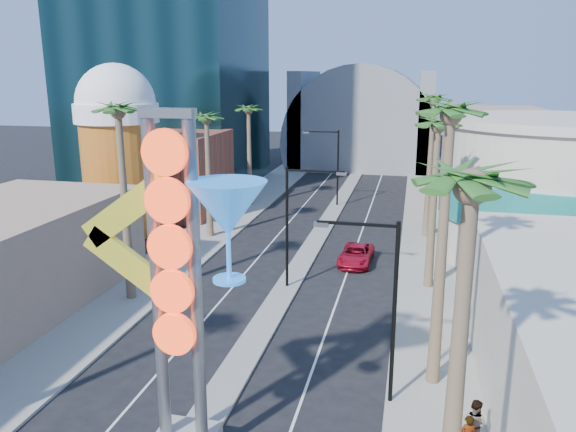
# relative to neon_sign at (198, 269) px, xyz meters

# --- Properties ---
(sidewalk_west) EXTENTS (5.00, 100.00, 0.15)m
(sidewalk_west) POSITION_rel_neon_sign_xyz_m (-10.32, 32.04, -7.23)
(sidewalk_west) COLOR gray
(sidewalk_west) RESTS_ON ground
(sidewalk_east) EXTENTS (5.00, 100.00, 0.15)m
(sidewalk_east) POSITION_rel_neon_sign_xyz_m (8.68, 32.04, -7.23)
(sidewalk_east) COLOR gray
(sidewalk_east) RESTS_ON ground
(median) EXTENTS (1.60, 84.00, 0.15)m
(median) POSITION_rel_neon_sign_xyz_m (-0.82, 35.04, -7.23)
(median) COLOR gray
(median) RESTS_ON ground
(brick_filler_west) EXTENTS (10.00, 10.00, 8.00)m
(brick_filler_west) POSITION_rel_neon_sign_xyz_m (-16.82, 35.04, -3.31)
(brick_filler_west) COLOR brown
(brick_filler_west) RESTS_ON ground
(filler_east) EXTENTS (10.00, 20.00, 10.00)m
(filler_east) POSITION_rel_neon_sign_xyz_m (15.18, 45.04, -2.31)
(filler_east) COLOR #997962
(filler_east) RESTS_ON ground
(beer_mug) EXTENTS (7.00, 7.00, 14.50)m
(beer_mug) POSITION_rel_neon_sign_xyz_m (-17.82, 27.04, 0.54)
(beer_mug) COLOR #B76B18
(beer_mug) RESTS_ON ground
(turquoise_building) EXTENTS (16.60, 16.60, 10.60)m
(turquoise_building) POSITION_rel_neon_sign_xyz_m (17.18, 27.04, -2.06)
(turquoise_building) COLOR #BCB39F
(turquoise_building) RESTS_ON ground
(canopy) EXTENTS (22.00, 16.00, 22.00)m
(canopy) POSITION_rel_neon_sign_xyz_m (-0.82, 69.04, -3.00)
(canopy) COLOR slate
(canopy) RESTS_ON ground
(neon_sign) EXTENTS (6.53, 2.60, 12.55)m
(neon_sign) POSITION_rel_neon_sign_xyz_m (0.00, 0.00, 0.00)
(neon_sign) COLOR gray
(neon_sign) RESTS_ON ground
(streetlight_0) EXTENTS (3.79, 0.25, 8.00)m
(streetlight_0) POSITION_rel_neon_sign_xyz_m (-0.27, 17.04, -2.43)
(streetlight_0) COLOR black
(streetlight_0) RESTS_ON ground
(streetlight_1) EXTENTS (3.79, 0.25, 8.00)m
(streetlight_1) POSITION_rel_neon_sign_xyz_m (-1.36, 41.04, -2.43)
(streetlight_1) COLOR black
(streetlight_1) RESTS_ON ground
(streetlight_2) EXTENTS (3.45, 0.25, 8.00)m
(streetlight_2) POSITION_rel_neon_sign_xyz_m (5.91, 5.04, -2.47)
(streetlight_2) COLOR black
(streetlight_2) RESTS_ON ground
(palm_1) EXTENTS (2.40, 2.40, 12.70)m
(palm_1) POSITION_rel_neon_sign_xyz_m (-9.82, 13.04, 3.52)
(palm_1) COLOR brown
(palm_1) RESTS_ON ground
(palm_2) EXTENTS (2.40, 2.40, 11.20)m
(palm_2) POSITION_rel_neon_sign_xyz_m (-9.82, 27.04, 2.17)
(palm_2) COLOR brown
(palm_2) RESTS_ON ground
(palm_3) EXTENTS (2.40, 2.40, 11.20)m
(palm_3) POSITION_rel_neon_sign_xyz_m (-9.82, 39.04, 2.17)
(palm_3) COLOR brown
(palm_3) RESTS_ON ground
(palm_4) EXTENTS (2.40, 2.40, 12.20)m
(palm_4) POSITION_rel_neon_sign_xyz_m (8.18, -2.96, 3.07)
(palm_4) COLOR brown
(palm_4) RESTS_ON ground
(palm_5) EXTENTS (2.40, 2.40, 13.20)m
(palm_5) POSITION_rel_neon_sign_xyz_m (8.18, 7.04, 3.96)
(palm_5) COLOR brown
(palm_5) RESTS_ON ground
(palm_6) EXTENTS (2.40, 2.40, 11.70)m
(palm_6) POSITION_rel_neon_sign_xyz_m (8.18, 19.04, 2.62)
(palm_6) COLOR brown
(palm_6) RESTS_ON ground
(palm_7) EXTENTS (2.40, 2.40, 12.70)m
(palm_7) POSITION_rel_neon_sign_xyz_m (8.18, 31.04, 3.52)
(palm_7) COLOR brown
(palm_7) RESTS_ON ground
(red_pickup) EXTENTS (2.48, 4.98, 1.36)m
(red_pickup) POSITION_rel_neon_sign_xyz_m (3.08, 22.87, -6.63)
(red_pickup) COLOR #B10D26
(red_pickup) RESTS_ON ground
(pedestrian_b) EXTENTS (1.19, 1.13, 1.95)m
(pedestrian_b) POSITION_rel_neon_sign_xyz_m (9.51, 2.59, -6.18)
(pedestrian_b) COLOR gray
(pedestrian_b) RESTS_ON sidewalk_east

